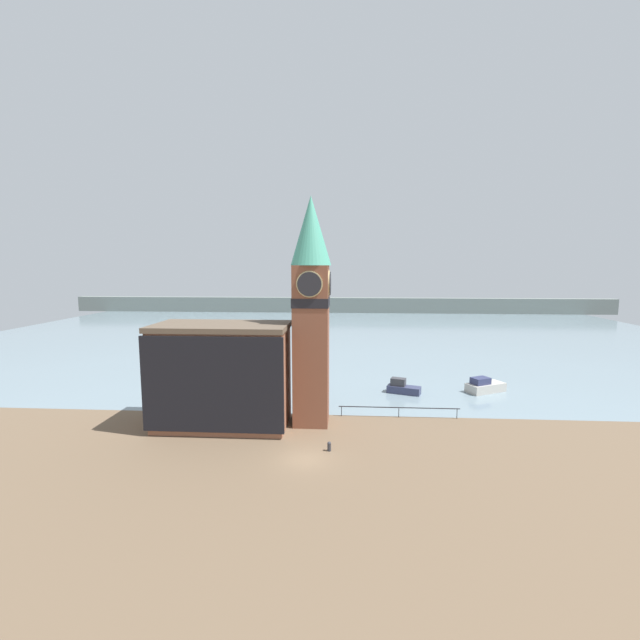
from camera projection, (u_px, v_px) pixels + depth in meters
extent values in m
plane|color=brown|center=(305.00, 459.00, 34.85)|extent=(160.00, 160.00, 0.00)
cube|color=gray|center=(334.00, 330.00, 104.66)|extent=(160.00, 120.00, 0.00)
cube|color=slate|center=(338.00, 305.00, 143.94)|extent=(180.00, 3.00, 5.00)
cube|color=#232328|center=(399.00, 408.00, 44.32)|extent=(12.49, 0.08, 0.08)
cylinder|color=#232328|center=(342.00, 411.00, 44.76)|extent=(0.07, 0.07, 1.05)
cylinder|color=#232328|center=(399.00, 412.00, 44.38)|extent=(0.07, 0.07, 1.05)
cylinder|color=#232328|center=(457.00, 414.00, 44.00)|extent=(0.07, 0.07, 1.05)
cube|color=brown|center=(311.00, 346.00, 41.94)|extent=(3.39, 3.39, 15.70)
cube|color=black|center=(311.00, 302.00, 41.40)|extent=(3.51, 3.51, 0.90)
cylinder|color=tan|center=(309.00, 284.00, 39.43)|extent=(2.47, 0.12, 2.47)
cylinder|color=#232328|center=(309.00, 284.00, 39.35)|extent=(2.25, 0.12, 2.25)
cylinder|color=tan|center=(329.00, 283.00, 41.06)|extent=(0.12, 2.47, 2.47)
cylinder|color=#232328|center=(330.00, 283.00, 41.05)|extent=(0.12, 2.25, 2.25)
cone|color=teal|center=(311.00, 231.00, 40.54)|extent=(3.89, 3.89, 6.55)
cube|color=#935B42|center=(223.00, 378.00, 41.79)|extent=(12.55, 6.33, 9.61)
cube|color=brown|center=(221.00, 326.00, 41.15)|extent=(12.95, 6.73, 0.50)
cube|color=black|center=(212.00, 385.00, 38.48)|extent=(13.05, 0.30, 8.84)
cube|color=#333856|center=(404.00, 390.00, 52.79)|extent=(4.29, 2.80, 0.91)
cube|color=#38383D|center=(398.00, 382.00, 52.95)|extent=(2.02, 1.61, 0.93)
cube|color=#B7B2A8|center=(485.00, 387.00, 53.44)|extent=(5.31, 4.14, 1.09)
cube|color=navy|center=(480.00, 381.00, 52.97)|extent=(2.59, 2.31, 0.81)
cylinder|color=#2D2D33|center=(329.00, 447.00, 36.35)|extent=(0.31, 0.31, 0.66)
sphere|color=#2D2D33|center=(329.00, 444.00, 36.31)|extent=(0.33, 0.33, 0.33)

